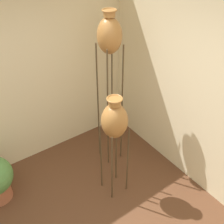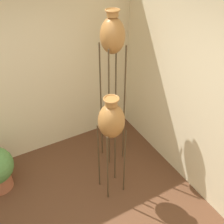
% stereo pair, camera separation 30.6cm
% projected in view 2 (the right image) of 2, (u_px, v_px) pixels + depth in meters
% --- Properties ---
extents(wall_back, '(7.88, 0.06, 2.70)m').
position_uv_depth(wall_back, '(5.00, 80.00, 3.53)').
color(wall_back, beige).
rests_on(wall_back, ground_plane).
extents(wall_right, '(0.06, 7.88, 2.70)m').
position_uv_depth(wall_right, '(222.00, 114.00, 2.92)').
color(wall_right, beige).
rests_on(wall_right, ground_plane).
extents(vase_stand_tall, '(0.31, 0.31, 2.29)m').
position_uv_depth(vase_stand_tall, '(113.00, 40.00, 3.15)').
color(vase_stand_tall, '#473823').
rests_on(vase_stand_tall, ground_plane).
extents(vase_stand_medium, '(0.32, 0.32, 1.52)m').
position_uv_depth(vase_stand_medium, '(111.00, 122.00, 3.06)').
color(vase_stand_medium, '#473823').
rests_on(vase_stand_medium, ground_plane).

